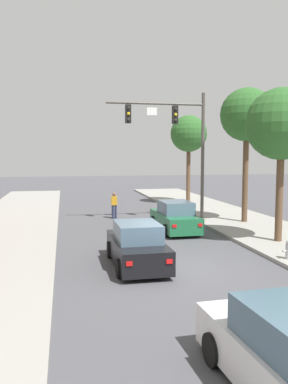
% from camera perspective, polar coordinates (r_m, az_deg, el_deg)
% --- Properties ---
extents(ground_plane, '(120.00, 120.00, 0.00)m').
position_cam_1_polar(ground_plane, '(14.32, 3.89, -10.95)').
color(ground_plane, '#4C4C51').
extents(traffic_signal_mast, '(5.92, 0.38, 7.50)m').
position_cam_1_polar(traffic_signal_mast, '(23.90, 4.68, 8.48)').
color(traffic_signal_mast, '#514C47').
rests_on(traffic_signal_mast, sidewalk_right).
extents(car_lead_green, '(1.86, 4.25, 1.60)m').
position_cam_1_polar(car_lead_green, '(20.93, 4.44, -3.68)').
color(car_lead_green, '#1E663D').
rests_on(car_lead_green, ground).
extents(car_following_black, '(1.85, 4.25, 1.60)m').
position_cam_1_polar(car_following_black, '(14.54, -1.01, -7.74)').
color(car_following_black, black).
rests_on(car_following_black, ground).
extents(pedestrian_crossing_road, '(0.36, 0.22, 1.64)m').
position_cam_1_polar(pedestrian_crossing_road, '(25.06, -4.28, -1.73)').
color(pedestrian_crossing_road, '#232847').
rests_on(pedestrian_crossing_road, ground).
extents(street_tree_nearest, '(3.16, 3.16, 6.78)m').
position_cam_1_polar(street_tree_nearest, '(18.70, 19.05, 9.04)').
color(street_tree_nearest, brown).
rests_on(street_tree_nearest, sidewalk_right).
extents(street_tree_second, '(3.00, 3.00, 7.60)m').
position_cam_1_polar(street_tree_second, '(23.63, 14.45, 10.49)').
color(street_tree_second, brown).
rests_on(street_tree_second, sidewalk_right).
extents(street_tree_third, '(2.89, 2.89, 6.94)m').
position_cam_1_polar(street_tree_third, '(32.19, 6.40, 8.17)').
color(street_tree_third, brown).
rests_on(street_tree_third, sidewalk_right).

